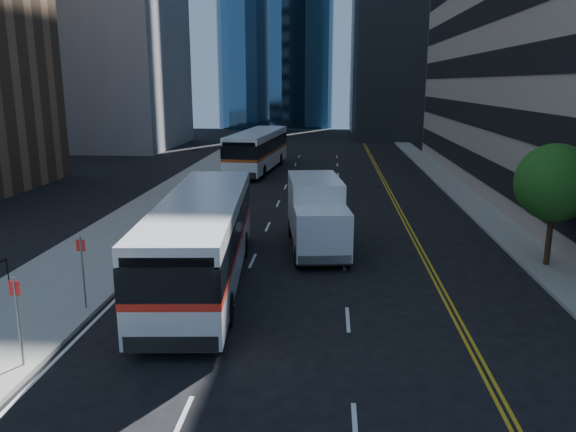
{
  "coord_description": "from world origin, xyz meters",
  "views": [
    {
      "loc": [
        -0.16,
        -15.32,
        7.61
      ],
      "look_at": [
        -1.7,
        4.85,
        2.8
      ],
      "focal_mm": 35.0,
      "sensor_mm": 36.0,
      "label": 1
    }
  ],
  "objects_px": {
    "street_tree": "(555,183)",
    "box_truck": "(316,213)",
    "bus_rear": "(258,149)",
    "bus_front": "(203,237)"
  },
  "relations": [
    {
      "from": "street_tree",
      "to": "bus_rear",
      "type": "relative_size",
      "value": 0.37
    },
    {
      "from": "street_tree",
      "to": "bus_front",
      "type": "bearing_deg",
      "value": -168.18
    },
    {
      "from": "bus_rear",
      "to": "box_truck",
      "type": "xyz_separation_m",
      "value": [
        5.83,
        -23.85,
        -0.18
      ]
    },
    {
      "from": "street_tree",
      "to": "box_truck",
      "type": "distance_m",
      "value": 10.17
    },
    {
      "from": "street_tree",
      "to": "bus_rear",
      "type": "xyz_separation_m",
      "value": [
        -15.6,
        25.9,
        -1.75
      ]
    },
    {
      "from": "bus_front",
      "to": "bus_rear",
      "type": "relative_size",
      "value": 0.98
    },
    {
      "from": "bus_front",
      "to": "box_truck",
      "type": "bearing_deg",
      "value": 44.9
    },
    {
      "from": "street_tree",
      "to": "bus_rear",
      "type": "bearing_deg",
      "value": 121.06
    },
    {
      "from": "street_tree",
      "to": "box_truck",
      "type": "height_order",
      "value": "street_tree"
    },
    {
      "from": "box_truck",
      "to": "bus_rear",
      "type": "bearing_deg",
      "value": 96.42
    }
  ]
}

